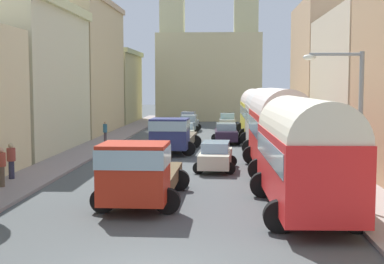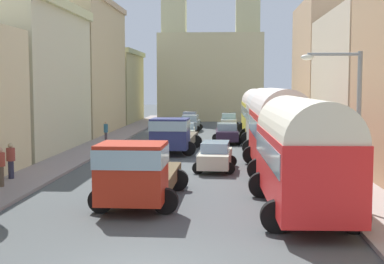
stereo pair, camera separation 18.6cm
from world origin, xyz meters
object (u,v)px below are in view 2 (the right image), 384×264
at_px(parked_bus_2, 265,116).
at_px(pedestrian_1, 1,166).
at_px(parked_bus_3, 258,111).
at_px(car_2, 190,119).
at_px(car_1, 190,123).
at_px(streetlamp_near, 349,115).
at_px(parked_bus_0, 302,150).
at_px(cargo_truck_0, 138,172).
at_px(car_4, 227,133).
at_px(car_5, 229,121).
at_px(parked_bus_1, 278,126).
at_px(cargo_truck_1, 174,134).
at_px(pedestrian_0, 106,132).
at_px(pedestrian_2, 11,160).
at_px(car_3, 215,156).
at_px(car_0, 185,132).

bearing_deg(parked_bus_2, pedestrian_1, -129.88).
distance_m(parked_bus_3, car_2, 13.50).
bearing_deg(car_2, car_1, -85.96).
bearing_deg(streetlamp_near, parked_bus_0, 179.40).
xyz_separation_m(parked_bus_0, cargo_truck_0, (-5.85, 0.66, -0.92)).
xyz_separation_m(car_4, car_5, (0.19, 13.03, 0.02)).
relative_size(parked_bus_1, car_5, 2.17).
height_order(parked_bus_0, car_5, parked_bus_0).
relative_size(car_2, pedestrian_1, 2.16).
bearing_deg(streetlamp_near, cargo_truck_1, 115.36).
height_order(parked_bus_1, cargo_truck_1, parked_bus_1).
height_order(parked_bus_0, car_4, parked_bus_0).
distance_m(car_1, car_5, 4.52).
distance_m(car_1, car_4, 10.96).
distance_m(parked_bus_2, pedestrian_0, 11.56).
relative_size(parked_bus_0, car_2, 2.12).
distance_m(car_5, streetlamp_near, 35.56).
bearing_deg(streetlamp_near, pedestrian_2, 159.27).
relative_size(car_5, pedestrian_2, 2.14).
bearing_deg(car_3, cargo_truck_0, -107.20).
relative_size(parked_bus_3, pedestrian_2, 5.40).
distance_m(parked_bus_1, pedestrian_0, 15.71).
bearing_deg(car_2, streetlamp_near, -78.23).
height_order(car_2, car_5, car_5).
bearing_deg(pedestrian_2, cargo_truck_1, 58.87).
height_order(pedestrian_0, streetlamp_near, streetlamp_near).
xyz_separation_m(parked_bus_3, cargo_truck_1, (-6.06, -10.92, -1.02)).
bearing_deg(car_2, cargo_truck_1, -88.86).
distance_m(car_1, pedestrian_1, 29.84).
height_order(car_0, pedestrian_2, pedestrian_2).
distance_m(cargo_truck_0, pedestrian_2, 8.17).
distance_m(parked_bus_1, streetlamp_near, 9.22).
relative_size(car_0, streetlamp_near, 0.72).
height_order(cargo_truck_1, pedestrian_2, cargo_truck_1).
height_order(parked_bus_2, car_4, parked_bus_2).
relative_size(parked_bus_3, pedestrian_1, 5.33).
bearing_deg(pedestrian_2, streetlamp_near, -20.73).
xyz_separation_m(car_4, streetlamp_near, (4.16, -22.21, 2.69)).
bearing_deg(pedestrian_1, car_2, 80.84).
bearing_deg(car_4, pedestrian_2, -120.55).
height_order(cargo_truck_1, car_0, cargo_truck_1).
relative_size(parked_bus_1, cargo_truck_1, 1.13).
height_order(parked_bus_3, car_3, parked_bus_3).
bearing_deg(car_0, parked_bus_2, -44.26).
bearing_deg(car_5, car_2, 139.49).
relative_size(car_1, pedestrian_2, 2.25).
distance_m(parked_bus_3, car_1, 8.39).
relative_size(parked_bus_0, pedestrian_0, 4.62).
relative_size(parked_bus_3, car_0, 2.41).
bearing_deg(pedestrian_1, parked_bus_1, 24.69).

